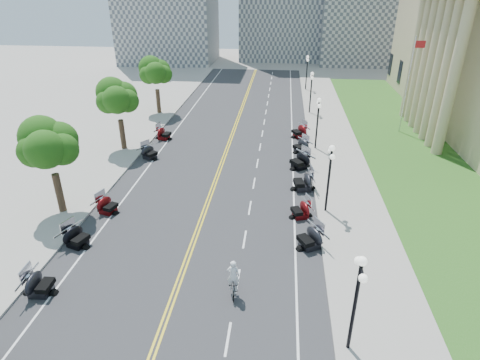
{
  "coord_description": "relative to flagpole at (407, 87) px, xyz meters",
  "views": [
    {
      "loc": [
        5.17,
        -21.14,
        14.77
      ],
      "look_at": [
        2.43,
        4.45,
        2.0
      ],
      "focal_mm": 30.0,
      "sensor_mm": 36.0,
      "label": 1
    }
  ],
  "objects": [
    {
      "name": "lane_dash_10",
      "position": [
        -14.8,
        -6.0,
        -4.99
      ],
      "size": [
        0.12,
        2.0,
        0.0
      ],
      "primitive_type": "cube",
      "color": "white",
      "rests_on": "road"
    },
    {
      "name": "lane_dash_9",
      "position": [
        -14.8,
        -10.0,
        -4.99
      ],
      "size": [
        0.12,
        2.0,
        0.0
      ],
      "primitive_type": "cube",
      "color": "white",
      "rests_on": "road"
    },
    {
      "name": "cyclist_rider",
      "position": [
        -14.9,
        -27.06,
        -3.11
      ],
      "size": [
        0.67,
        0.44,
        1.83
      ],
      "primitive_type": "imported",
      "rotation": [
        0.0,
        0.0,
        3.14
      ],
      "color": "white",
      "rests_on": "bicycle"
    },
    {
      "name": "motorcycle_n_10",
      "position": [
        -10.88,
        -2.69,
        -4.28
      ],
      "size": [
        2.79,
        2.79,
        1.45
      ],
      "primitive_type": null,
      "rotation": [
        0.0,
        0.0,
        -1.09
      ],
      "color": "#590A0C",
      "rests_on": "road"
    },
    {
      "name": "motorcycle_n_6",
      "position": [
        -11.19,
        -18.88,
        -4.36
      ],
      "size": [
        2.36,
        2.36,
        1.28
      ],
      "primitive_type": null,
      "rotation": [
        0.0,
        0.0,
        -1.21
      ],
      "color": "#590A0C",
      "rests_on": "road"
    },
    {
      "name": "lane_dash_18",
      "position": [
        -14.8,
        26.0,
        -4.99
      ],
      "size": [
        0.12,
        2.0,
        0.0
      ],
      "primitive_type": "cube",
      "color": "white",
      "rests_on": "road"
    },
    {
      "name": "lane_dash_16",
      "position": [
        -14.8,
        18.0,
        -4.99
      ],
      "size": [
        0.12,
        2.0,
        0.0
      ],
      "primitive_type": "cube",
      "color": "white",
      "rests_on": "road"
    },
    {
      "name": "tree_2",
      "position": [
        -28.0,
        -20.0,
        -0.25
      ],
      "size": [
        4.8,
        4.8,
        9.2
      ],
      "primitive_type": null,
      "color": "#235619",
      "rests_on": "sidewalk_south"
    },
    {
      "name": "lawn",
      "position": [
        -0.5,
        -4.0,
        -4.95
      ],
      "size": [
        9.0,
        60.0,
        0.1
      ],
      "primitive_type": "cube",
      "color": "#356023",
      "rests_on": "ground"
    },
    {
      "name": "lane_dash_15",
      "position": [
        -14.8,
        14.0,
        -4.99
      ],
      "size": [
        0.12,
        2.0,
        0.0
      ],
      "primitive_type": "cube",
      "color": "white",
      "rests_on": "road"
    },
    {
      "name": "sidewalk_north",
      "position": [
        -7.5,
        -12.0,
        -4.92
      ],
      "size": [
        5.0,
        90.0,
        0.15
      ],
      "primitive_type": "cube",
      "color": "#9E9991",
      "rests_on": "ground"
    },
    {
      "name": "tree_3",
      "position": [
        -28.0,
        -8.0,
        -0.25
      ],
      "size": [
        4.8,
        4.8,
        9.2
      ],
      "primitive_type": null,
      "color": "#235619",
      "rests_on": "sidewalk_south"
    },
    {
      "name": "tree_4",
      "position": [
        -28.0,
        4.0,
        -0.25
      ],
      "size": [
        4.8,
        4.8,
        9.2
      ],
      "primitive_type": null,
      "color": "#235619",
      "rests_on": "sidewalk_south"
    },
    {
      "name": "ground",
      "position": [
        -18.0,
        -22.0,
        -5.0
      ],
      "size": [
        160.0,
        160.0,
        0.0
      ],
      "primitive_type": "plane",
      "color": "gray"
    },
    {
      "name": "lane_dash_17",
      "position": [
        -14.8,
        22.0,
        -4.99
      ],
      "size": [
        0.12,
        2.0,
        0.0
      ],
      "primitive_type": "cube",
      "color": "white",
      "rests_on": "road"
    },
    {
      "name": "street_lamp_4",
      "position": [
        -9.4,
        6.0,
        -2.4
      ],
      "size": [
        0.5,
        1.2,
        4.9
      ],
      "primitive_type": null,
      "color": "black",
      "rests_on": "sidewalk_north"
    },
    {
      "name": "motorcycle_s_8",
      "position": [
        -24.81,
        -9.92,
        -4.34
      ],
      "size": [
        2.6,
        2.6,
        1.32
      ],
      "primitive_type": null,
      "rotation": [
        0.0,
        0.0,
        1.01
      ],
      "color": "black",
      "rests_on": "road"
    },
    {
      "name": "lane_dash_4",
      "position": [
        -14.8,
        -30.0,
        -4.99
      ],
      "size": [
        0.12,
        2.0,
        0.0
      ],
      "primitive_type": "cube",
      "color": "white",
      "rests_on": "road"
    },
    {
      "name": "street_lamp_2",
      "position": [
        -9.4,
        -18.0,
        -2.4
      ],
      "size": [
        0.5,
        1.2,
        4.9
      ],
      "primitive_type": null,
      "color": "black",
      "rests_on": "sidewalk_north"
    },
    {
      "name": "edge_line_north",
      "position": [
        -11.6,
        -12.0,
        -4.99
      ],
      "size": [
        0.12,
        90.0,
        0.0
      ],
      "primitive_type": "cube",
      "color": "white",
      "rests_on": "road"
    },
    {
      "name": "lane_dash_13",
      "position": [
        -14.8,
        6.0,
        -4.99
      ],
      "size": [
        0.12,
        2.0,
        0.0
      ],
      "primitive_type": "cube",
      "color": "white",
      "rests_on": "road"
    },
    {
      "name": "centerline_yellow_a",
      "position": [
        -18.12,
        -12.0,
        -4.99
      ],
      "size": [
        0.12,
        90.0,
        0.0
      ],
      "primitive_type": "cube",
      "color": "yellow",
      "rests_on": "road"
    },
    {
      "name": "motorcycle_s_5",
      "position": [
        -25.07,
        -23.75,
        -4.31
      ],
      "size": [
        2.51,
        2.51,
        1.37
      ],
      "primitive_type": null,
      "rotation": [
        0.0,
        0.0,
        1.23
      ],
      "color": "black",
      "rests_on": "road"
    },
    {
      "name": "lane_dash_8",
      "position": [
        -14.8,
        -14.0,
        -4.99
      ],
      "size": [
        0.12,
        2.0,
        0.0
      ],
      "primitive_type": "cube",
      "color": "white",
      "rests_on": "road"
    },
    {
      "name": "lane_dash_11",
      "position": [
        -14.8,
        -2.0,
        -4.99
      ],
      "size": [
        0.12,
        2.0,
        0.0
      ],
      "primitive_type": "cube",
      "color": "white",
      "rests_on": "road"
    },
    {
      "name": "lane_dash_19",
      "position": [
        -14.8,
        30.0,
        -4.99
      ],
      "size": [
        0.12,
        2.0,
        0.0
      ],
      "primitive_type": "cube",
      "color": "white",
      "rests_on": "road"
    },
    {
      "name": "bicycle",
      "position": [
        -14.9,
        -27.06,
        -4.51
      ],
      "size": [
        0.65,
        1.66,
        0.97
      ],
      "primitive_type": "imported",
      "rotation": [
        0.0,
        0.0,
        0.12
      ],
      "color": "#A51414",
      "rests_on": "road"
    },
    {
      "name": "road",
      "position": [
        -18.0,
        -12.0,
        -5.0
      ],
      "size": [
        16.0,
        90.0,
        0.01
      ],
      "primitive_type": "cube",
      "color": "#333335",
      "rests_on": "ground"
    },
    {
      "name": "sidewalk_south",
      "position": [
        -28.5,
        -12.0,
        -4.92
      ],
      "size": [
        5.0,
        90.0,
        0.15
      ],
      "primitive_type": "cube",
      "color": "#9E9991",
      "rests_on": "ground"
    },
    {
      "name": "street_lamp_3",
      "position": [
        -9.4,
        -6.0,
        -2.4
      ],
      "size": [
        0.5,
        1.2,
        4.9
      ],
      "primitive_type": null,
      "color": "black",
      "rests_on": "sidewalk_north"
    },
    {
      "name": "motorcycle_s_6",
      "position": [
        -24.79,
        -19.7,
        -4.36
      ],
      "size": [
        2.29,
        2.29,
        1.29
      ],
      "primitive_type": null,
      "rotation": [
        0.0,
        0.0,
        1.28
      ],
      "color": "#590A0C",
      "rests_on": "road"
    },
    {
      "name": "motorcycle_s_9",
      "position": [
        -24.9,
        -4.81,
        -4.31
      ],
      "size": [
        2.28,
        2.28,
        1.38
      ],
      "primitive_type": null,
      "rotation": [
        0.0,
        0.0,
        1.4
      ],
      "color": "#590A0C",
      "rests_on": "road"
    },
    {
      "name": "lane_dash_7",
      "position": [
        -14.8,
        -18.0,
        -4.99
      ],
      "size": [
        0.12,
        2.0,
        0.0
      ],
      "primitive_type": "cube",
      "color": "white",
      "rests_on": "road"
    },
    {
      "name": "motorcycle_s_4",
      "position": [
        -24.99,
        -28.05,
        -4.32
      ],
      "size": [
        2.04,
        2.04,
        1.37
      ],
      "primitive_type": null,
      "rotation": [
        0.0,
        0.0,
        1.61
      ],
      "color": "black",
      "rests_on": "road"
    },
    {
      "name": "flagpole",
      "position": [
        0.0,
        0.0,
        0.0
      ],
      "size": [
        1.1,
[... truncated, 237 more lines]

